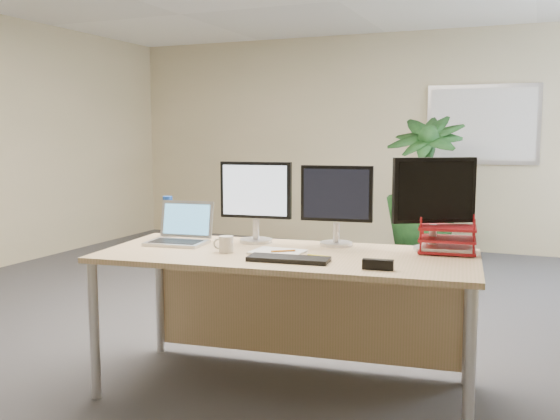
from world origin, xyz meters
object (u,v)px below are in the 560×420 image
at_px(floor_plant, 423,197).
at_px(monitor_left, 256,196).
at_px(monitor_right, 337,200).
at_px(laptop, 181,233).
at_px(desk, 292,278).

relative_size(floor_plant, monitor_left, 3.08).
relative_size(monitor_right, laptop, 1.27).
bearing_deg(monitor_right, laptop, -163.34).
bearing_deg(laptop, floor_plant, 77.85).
xyz_separation_m(monitor_left, monitor_right, (0.48, 0.09, -0.01)).
relative_size(floor_plant, laptop, 4.05).
xyz_separation_m(floor_plant, monitor_right, (0.09, -3.48, 0.31)).
relative_size(desk, laptop, 5.77).
bearing_deg(desk, laptop, -176.07).
distance_m(monitor_right, laptop, 0.96).
height_order(monitor_right, laptop, monitor_right).
height_order(desk, floor_plant, floor_plant).
height_order(floor_plant, monitor_right, floor_plant).
distance_m(floor_plant, monitor_left, 3.60).
bearing_deg(monitor_right, monitor_left, -169.90).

